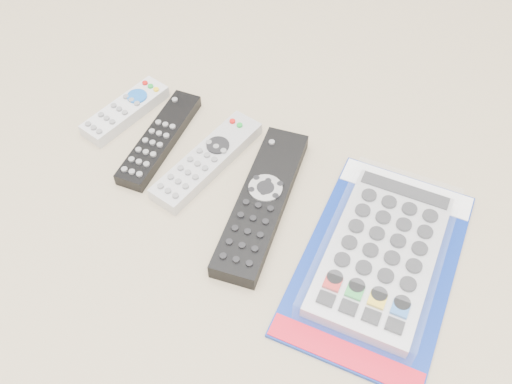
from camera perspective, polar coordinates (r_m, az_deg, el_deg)
The scene contains 5 objects.
remote_small_grey at distance 0.92m, azimuth -12.94°, elevation 7.96°, with size 0.07×0.15×0.02m.
remote_slim_black at distance 0.87m, azimuth -9.61°, elevation 5.27°, with size 0.07×0.20×0.02m.
remote_silver_dvd at distance 0.83m, azimuth -4.91°, elevation 3.19°, with size 0.08×0.20×0.02m.
remote_large_black at distance 0.78m, azimuth 0.61°, elevation -0.98°, with size 0.11×0.26×0.03m.
jumbo_remote_packaged at distance 0.74m, azimuth 12.47°, elevation -5.97°, with size 0.21×0.32×0.04m.
Camera 1 is at (0.28, -0.41, 0.63)m, focal length 40.00 mm.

